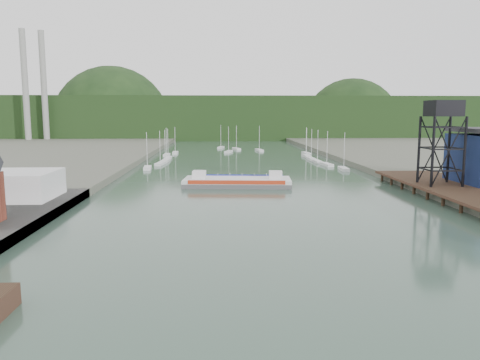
{
  "coord_description": "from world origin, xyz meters",
  "views": [
    {
      "loc": [
        -7.56,
        -28.99,
        15.66
      ],
      "look_at": [
        -3.64,
        52.95,
        4.0
      ],
      "focal_mm": 35.0,
      "sensor_mm": 36.0,
      "label": 1
    }
  ],
  "objects": [
    {
      "name": "lift_tower",
      "position": [
        35.0,
        58.0,
        15.65
      ],
      "size": [
        6.5,
        6.5,
        16.0
      ],
      "color": "black",
      "rests_on": "east_pier"
    },
    {
      "name": "ground",
      "position": [
        0.0,
        0.0,
        0.0
      ],
      "size": [
        600.0,
        600.0,
        0.0
      ],
      "primitive_type": "plane",
      "color": "#283F33",
      "rests_on": "ground"
    },
    {
      "name": "marina_sailboats",
      "position": [
        0.08,
        138.46,
        0.35
      ],
      "size": [
        57.71,
        92.65,
        0.9
      ],
      "color": "silver",
      "rests_on": "ground"
    },
    {
      "name": "white_shed",
      "position": [
        -44.0,
        50.0,
        3.85
      ],
      "size": [
        18.0,
        12.0,
        4.5
      ],
      "primitive_type": "cube",
      "color": "silver",
      "rests_on": "west_quay"
    },
    {
      "name": "distant_hills",
      "position": [
        -3.98,
        301.35,
        10.38
      ],
      "size": [
        500.0,
        120.0,
        80.0
      ],
      "color": "black",
      "rests_on": "ground"
    },
    {
      "name": "chain_ferry",
      "position": [
        -3.34,
        71.85,
        0.96
      ],
      "size": [
        23.8,
        11.08,
        3.33
      ],
      "rotation": [
        0.0,
        0.0,
        -0.08
      ],
      "color": "#515154",
      "rests_on": "ground"
    },
    {
      "name": "smokestacks",
      "position": [
        -106.0,
        232.5,
        30.0
      ],
      "size": [
        11.2,
        8.2,
        60.0
      ],
      "color": "gray",
      "rests_on": "ground"
    }
  ]
}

